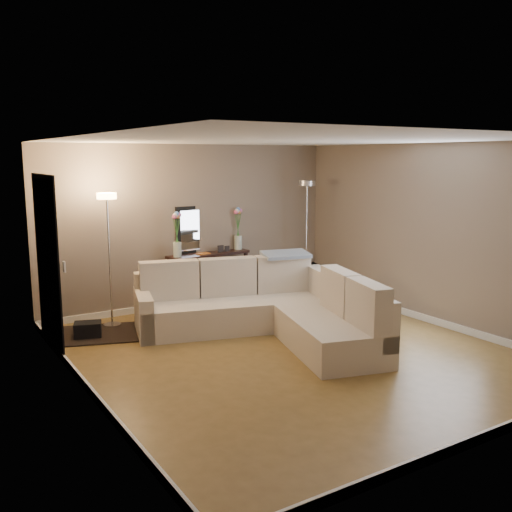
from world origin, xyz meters
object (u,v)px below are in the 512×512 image
console_table (204,276)px  floor_lamp_lit (108,233)px  sectional_sofa (268,308)px  floor_lamp_unlit (307,215)px

console_table → floor_lamp_lit: bearing=-168.6°
sectional_sofa → console_table: bearing=91.4°
floor_lamp_unlit → floor_lamp_lit: bearing=179.8°
floor_lamp_lit → floor_lamp_unlit: size_ratio=0.95×
floor_lamp_unlit → sectional_sofa: bearing=-139.9°
sectional_sofa → floor_lamp_lit: floor_lamp_lit is taller
console_table → floor_lamp_unlit: floor_lamp_unlit is taller
console_table → sectional_sofa: bearing=-88.6°
sectional_sofa → floor_lamp_unlit: 2.52m
floor_lamp_lit → floor_lamp_unlit: bearing=-0.2°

